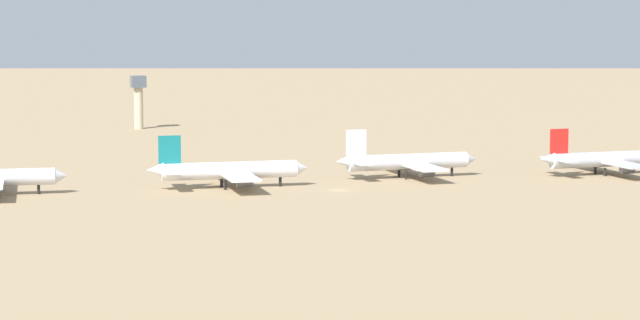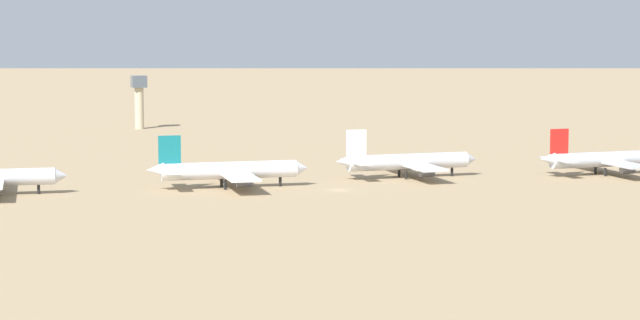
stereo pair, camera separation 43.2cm
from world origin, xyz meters
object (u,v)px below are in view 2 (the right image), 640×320
at_px(parked_jet_teal_3, 228,171).
at_px(parked_jet_red_5, 604,159).
at_px(parked_jet_white_4, 407,162).
at_px(control_tower, 139,97).

distance_m(parked_jet_teal_3, parked_jet_red_5, 95.34).
relative_size(parked_jet_teal_3, parked_jet_white_4, 1.02).
distance_m(parked_jet_white_4, parked_jet_red_5, 50.09).
bearing_deg(parked_jet_red_5, parked_jet_teal_3, 176.25).
height_order(parked_jet_teal_3, parked_jet_white_4, parked_jet_teal_3).
xyz_separation_m(parked_jet_white_4, parked_jet_red_5, (49.24, -9.21, -0.10)).
distance_m(parked_jet_red_5, control_tower, 189.46).
relative_size(parked_jet_white_4, control_tower, 1.95).
bearing_deg(parked_jet_red_5, parked_jet_white_4, 168.26).
bearing_deg(parked_jet_teal_3, parked_jet_red_5, 0.47).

